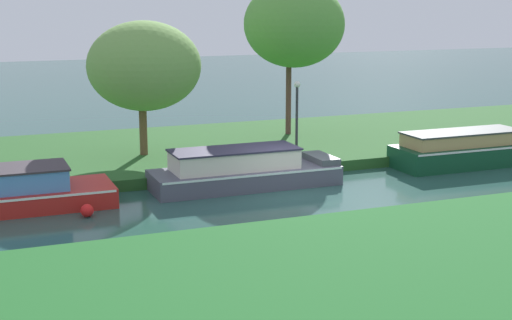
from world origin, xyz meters
The scene contains 10 objects.
ground_plane centered at (0.00, 0.00, 0.00)m, with size 120.00×120.00×0.00m, color #274E47.
riverbank_far centered at (0.00, 7.00, 0.20)m, with size 72.00×10.00×0.40m, color #275824.
riverbank_near centered at (0.00, -9.00, 0.20)m, with size 72.00×10.00×0.40m, color #1F6025.
forest_barge centered at (8.01, 1.20, 0.62)m, with size 6.06×2.06×1.36m.
slate_narrowboat centered at (-1.29, 1.20, 0.57)m, with size 6.47×2.09×1.35m.
willow_tree_left centered at (-3.63, 5.42, 3.86)m, with size 4.25×4.17×5.14m.
willow_tree_centre centered at (3.44, 7.54, 5.25)m, with size 4.27×4.65×6.71m.
lamp_post centered at (1.62, 3.19, 2.23)m, with size 0.24×0.24×2.91m.
mooring_post_near centered at (8.95, 2.39, 0.78)m, with size 0.18×0.18×0.76m, color brown.
channel_buoy centered at (-6.85, -0.50, 0.19)m, with size 0.39×0.39×0.39m, color red.
Camera 1 is at (-9.98, -21.90, 6.25)m, focal length 52.09 mm.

